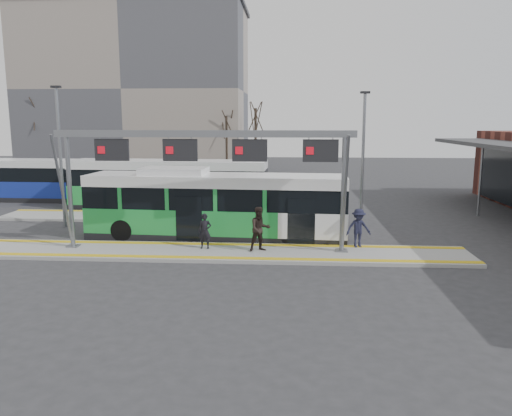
{
  "coord_description": "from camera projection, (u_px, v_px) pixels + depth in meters",
  "views": [
    {
      "loc": [
        3.18,
        -20.96,
        5.72
      ],
      "look_at": [
        1.59,
        3.0,
        1.54
      ],
      "focal_mm": 35.0,
      "sensor_mm": 36.0,
      "label": 1
    }
  ],
  "objects": [
    {
      "name": "lamp_east",
      "position": [
        363.0,
        156.0,
        26.79
      ],
      "size": [
        0.5,
        0.25,
        7.28
      ],
      "color": "slate",
      "rests_on": "ground"
    },
    {
      "name": "ground",
      "position": [
        215.0,
        254.0,
        21.79
      ],
      "size": [
        120.0,
        120.0,
        0.0
      ],
      "primitive_type": "plane",
      "color": "#2D2D30",
      "rests_on": "ground"
    },
    {
      "name": "passenger_a",
      "position": [
        205.0,
        231.0,
        22.03
      ],
      "size": [
        0.58,
        0.38,
        1.57
      ],
      "primitive_type": "imported",
      "rotation": [
        0.0,
        0.0,
        -0.01
      ],
      "color": "black",
      "rests_on": "platform_main"
    },
    {
      "name": "passenger_b",
      "position": [
        260.0,
        229.0,
        21.59
      ],
      "size": [
        1.15,
        1.03,
        1.94
      ],
      "primitive_type": "imported",
      "rotation": [
        0.0,
        0.0,
        0.38
      ],
      "color": "black",
      "rests_on": "platform_main"
    },
    {
      "name": "passenger_c",
      "position": [
        358.0,
        228.0,
        22.26
      ],
      "size": [
        1.24,
        0.86,
        1.74
      ],
      "primitive_type": "imported",
      "rotation": [
        0.0,
        0.0,
        0.21
      ],
      "color": "#1B1C30",
      "rests_on": "platform_main"
    },
    {
      "name": "bg_bus_blue",
      "position": [
        45.0,
        180.0,
        36.31
      ],
      "size": [
        11.49,
        2.8,
        2.98
      ],
      "rotation": [
        0.0,
        0.0,
        -0.02
      ],
      "color": "black",
      "rests_on": "ground"
    },
    {
      "name": "gantry",
      "position": [
        207.0,
        155.0,
        21.33
      ],
      "size": [
        13.0,
        1.68,
        5.2
      ],
      "color": "slate",
      "rests_on": "platform_main"
    },
    {
      "name": "platform_second",
      "position": [
        169.0,
        217.0,
        29.9
      ],
      "size": [
        20.0,
        3.0,
        0.15
      ],
      "primitive_type": "cube",
      "color": "gray",
      "rests_on": "ground"
    },
    {
      "name": "tree_left",
      "position": [
        227.0,
        125.0,
        50.66
      ],
      "size": [
        1.4,
        1.4,
        7.08
      ],
      "color": "#382B21",
      "rests_on": "ground"
    },
    {
      "name": "tactile_main",
      "position": [
        215.0,
        250.0,
        21.76
      ],
      "size": [
        22.0,
        2.65,
        0.02
      ],
      "color": "gold",
      "rests_on": "platform_main"
    },
    {
      "name": "apartment_block",
      "position": [
        138.0,
        90.0,
        56.51
      ],
      "size": [
        24.5,
        12.5,
        18.4
      ],
      "color": "gray",
      "rests_on": "ground"
    },
    {
      "name": "tree_far",
      "position": [
        38.0,
        114.0,
        52.22
      ],
      "size": [
        1.4,
        1.4,
        8.48
      ],
      "color": "#382B21",
      "rests_on": "ground"
    },
    {
      "name": "tactile_second",
      "position": [
        173.0,
        212.0,
        31.02
      ],
      "size": [
        20.0,
        0.35,
        0.02
      ],
      "color": "gold",
      "rests_on": "platform_second"
    },
    {
      "name": "platform_main",
      "position": [
        215.0,
        252.0,
        21.78
      ],
      "size": [
        22.0,
        3.0,
        0.15
      ],
      "primitive_type": "cube",
      "color": "gray",
      "rests_on": "ground"
    },
    {
      "name": "tree_mid",
      "position": [
        256.0,
        118.0,
        52.53
      ],
      "size": [
        1.4,
        1.4,
        8.03
      ],
      "color": "#382B21",
      "rests_on": "ground"
    },
    {
      "name": "hero_bus",
      "position": [
        216.0,
        206.0,
        24.54
      ],
      "size": [
        12.78,
        3.45,
        3.48
      ],
      "rotation": [
        0.0,
        0.0,
        -0.06
      ],
      "color": "black",
      "rests_on": "ground"
    },
    {
      "name": "lamp_west",
      "position": [
        60.0,
        153.0,
        26.68
      ],
      "size": [
        0.5,
        0.25,
        7.57
      ],
      "color": "slate",
      "rests_on": "ground"
    },
    {
      "name": "bg_bus_green",
      "position": [
        169.0,
        185.0,
        32.79
      ],
      "size": [
        12.95,
        3.29,
        3.21
      ],
      "rotation": [
        0.0,
        0.0,
        -0.04
      ],
      "color": "black",
      "rests_on": "ground"
    }
  ]
}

